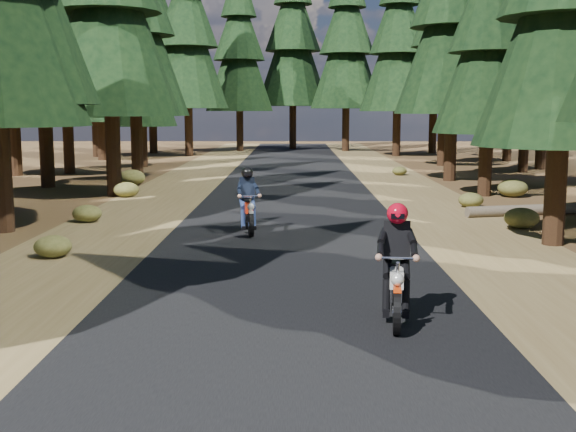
% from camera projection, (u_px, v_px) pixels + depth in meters
% --- Properties ---
extents(ground, '(120.00, 120.00, 0.00)m').
position_uv_depth(ground, '(287.00, 293.00, 12.17)').
color(ground, '#482F19').
rests_on(ground, ground).
extents(road, '(6.00, 100.00, 0.01)m').
position_uv_depth(road, '(289.00, 240.00, 17.12)').
color(road, black).
rests_on(road, ground).
extents(shoulder_l, '(3.20, 100.00, 0.01)m').
position_uv_depth(shoulder_l, '(96.00, 240.00, 17.16)').
color(shoulder_l, brown).
rests_on(shoulder_l, ground).
extents(shoulder_r, '(3.20, 100.00, 0.01)m').
position_uv_depth(shoulder_r, '(483.00, 241.00, 17.08)').
color(shoulder_r, brown).
rests_on(shoulder_r, ground).
extents(pine_forest, '(34.59, 55.08, 16.32)m').
position_uv_depth(pine_forest, '(291.00, 0.00, 31.85)').
color(pine_forest, black).
rests_on(pine_forest, ground).
extents(log_near, '(5.88, 1.78, 0.32)m').
position_uv_depth(log_near, '(559.00, 209.00, 21.41)').
color(log_near, '#4C4233').
rests_on(log_near, ground).
extents(understory_shrubs, '(15.53, 32.00, 0.66)m').
position_uv_depth(understory_shrubs, '(312.00, 209.00, 20.63)').
color(understory_shrubs, '#474C1E').
rests_on(understory_shrubs, ground).
extents(rider_lead, '(0.80, 1.99, 1.72)m').
position_uv_depth(rider_lead, '(396.00, 283.00, 10.44)').
color(rider_lead, silver).
rests_on(rider_lead, road).
extents(rider_follow, '(0.86, 1.91, 1.64)m').
position_uv_depth(rider_follow, '(248.00, 211.00, 18.02)').
color(rider_follow, maroon).
rests_on(rider_follow, road).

